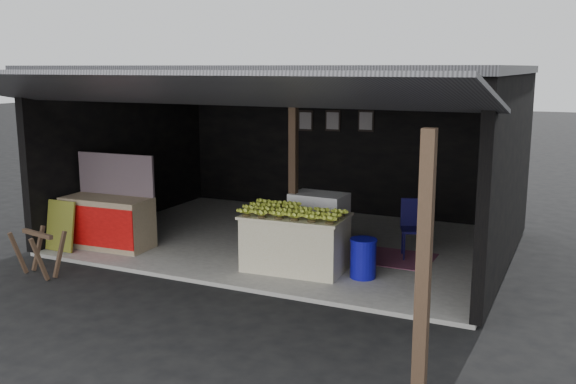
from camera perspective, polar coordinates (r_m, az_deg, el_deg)
The scene contains 13 objects.
ground at distance 9.04m, azimuth -6.39°, elevation -8.40°, with size 80.00×80.00×0.00m, color black.
concrete_slab at distance 11.13m, azimuth 0.36°, elevation -4.41°, with size 7.00×5.00×0.06m, color gray.
shophouse at distance 11.05m, azimuth 1.07°, elevation 6.39°, with size 7.40×7.29×3.02m.
banana_table at distance 9.43m, azimuth 0.67°, elevation -4.47°, with size 1.55×1.01×0.83m.
banana_pile at distance 9.31m, azimuth 0.68°, elevation -1.55°, with size 1.38×0.83×0.16m, color gold, non-canonical shape.
white_crate at distance 10.32m, azimuth 2.76°, elevation -2.75°, with size 0.88×0.62×0.96m.
neighbor_stall at distance 11.01m, azimuth -15.72°, elevation -2.37°, with size 1.51×0.74×1.53m.
green_signboard at distance 11.02m, azimuth -19.58°, elevation -2.85°, with size 0.55×0.04×0.82m, color black.
sawhorse at distance 9.99m, azimuth -21.30°, elevation -4.69°, with size 0.70×0.69×0.66m.
water_barrel at distance 9.17m, azimuth 6.69°, elevation -5.96°, with size 0.36×0.36×0.54m, color #0D0D95.
plastic_chair at distance 10.24m, azimuth 11.20°, elevation -2.72°, with size 0.55×0.55×0.91m.
magenta_rug at distance 10.25m, azimuth 8.57°, elevation -5.71°, with size 1.50×1.00×0.01m, color maroon.
picture_frames at distance 13.04m, azimuth 4.15°, elevation 6.33°, with size 1.62×0.04×0.46m.
Camera 1 is at (4.51, -7.24, 3.00)m, focal length 40.00 mm.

